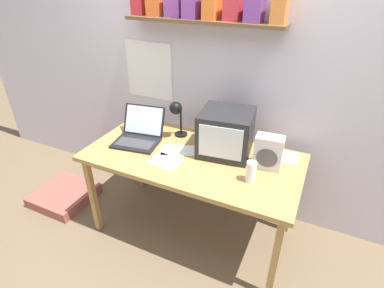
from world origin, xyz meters
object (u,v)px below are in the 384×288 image
juice_glass (251,173)px  space_heater (268,152)px  open_notebook (181,150)px  desk_lamp (177,112)px  loose_paper_near_monitor (145,125)px  laptop (139,133)px  corner_desk (192,162)px  crt_monitor (226,133)px  printed_handout (282,156)px  loose_paper_near_laptop (165,161)px  floor_cushion (65,195)px

juice_glass → space_heater: 0.22m
open_notebook → juice_glass: bearing=-14.1°
desk_lamp → loose_paper_near_monitor: size_ratio=1.54×
laptop → juice_glass: size_ratio=2.77×
corner_desk → crt_monitor: crt_monitor is taller
laptop → printed_handout: size_ratio=1.70×
juice_glass → loose_paper_near_laptop: juice_glass is taller
crt_monitor → loose_paper_near_laptop: size_ratio=1.72×
printed_handout → floor_cushion: 2.09m
desk_lamp → printed_handout: size_ratio=1.33×
juice_glass → open_notebook: 0.61m
open_notebook → loose_paper_near_laptop: same height
juice_glass → loose_paper_near_laptop: size_ratio=0.61×
laptop → desk_lamp: size_ratio=1.28×
space_heater → loose_paper_near_monitor: space_heater is taller
crt_monitor → printed_handout: size_ratio=1.73×
loose_paper_near_laptop → juice_glass: bearing=3.1°
loose_paper_near_monitor → corner_desk: bearing=-25.0°
crt_monitor → juice_glass: bearing=-51.9°
corner_desk → crt_monitor: bearing=37.2°
corner_desk → loose_paper_near_monitor: 0.67m
loose_paper_near_laptop → floor_cushion: (-1.16, -0.02, -0.71)m
space_heater → loose_paper_near_monitor: (-1.14, 0.19, -0.12)m
loose_paper_near_monitor → open_notebook: (0.49, -0.25, 0.00)m
corner_desk → printed_handout: bearing=24.0°
crt_monitor → laptop: 0.71m
desk_lamp → printed_handout: (0.85, 0.07, -0.23)m
corner_desk → laptop: bearing=175.3°
open_notebook → printed_handout: same height
corner_desk → crt_monitor: size_ratio=3.89×
printed_handout → laptop: bearing=-168.0°
printed_handout → floor_cushion: bearing=-166.7°
space_heater → juice_glass: bearing=-109.4°
loose_paper_near_laptop → corner_desk: bearing=47.7°
space_heater → open_notebook: bearing=-177.9°
juice_glass → loose_paper_near_monitor: (-1.08, 0.40, -0.06)m
crt_monitor → laptop: size_ratio=1.02×
space_heater → open_notebook: 0.66m
space_heater → loose_paper_near_monitor: size_ratio=1.18×
crt_monitor → open_notebook: 0.38m
corner_desk → space_heater: bearing=9.3°
corner_desk → juice_glass: 0.51m
loose_paper_near_laptop → floor_cushion: size_ratio=0.47×
loose_paper_near_monitor → crt_monitor: bearing=-8.8°
crt_monitor → floor_cushion: size_ratio=0.81×
laptop → printed_handout: (1.11, 0.23, -0.06)m
open_notebook → crt_monitor: bearing=22.0°
desk_lamp → space_heater: size_ratio=1.31×
loose_paper_near_monitor → juice_glass: bearing=-20.4°
corner_desk → open_notebook: (-0.11, 0.03, 0.06)m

